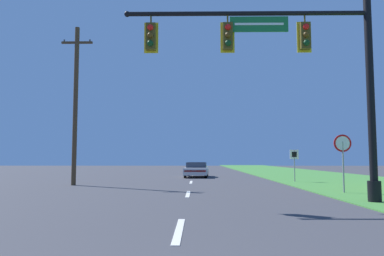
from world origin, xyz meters
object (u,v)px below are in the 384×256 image
car_ahead (197,170)px  utility_pole_near (76,102)px  stop_sign (343,150)px  signal_mast (301,68)px  route_sign_post (294,158)px

car_ahead → utility_pole_near: size_ratio=0.51×
stop_sign → utility_pole_near: bearing=159.8°
signal_mast → car_ahead: 18.76m
stop_sign → route_sign_post: bearing=90.6°
signal_mast → stop_sign: (2.69, 3.43, -2.78)m
car_ahead → route_sign_post: 9.26m
signal_mast → car_ahead: size_ratio=1.89×
signal_mast → route_sign_post: size_ratio=4.35×
signal_mast → utility_pole_near: bearing=141.9°
car_ahead → utility_pole_near: 12.57m
signal_mast → stop_sign: signal_mast is taller
signal_mast → route_sign_post: signal_mast is taller
signal_mast → utility_pole_near: size_ratio=0.96×
car_ahead → signal_mast: bearing=-78.5°
route_sign_post → utility_pole_near: (-13.23, -2.87, 3.20)m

